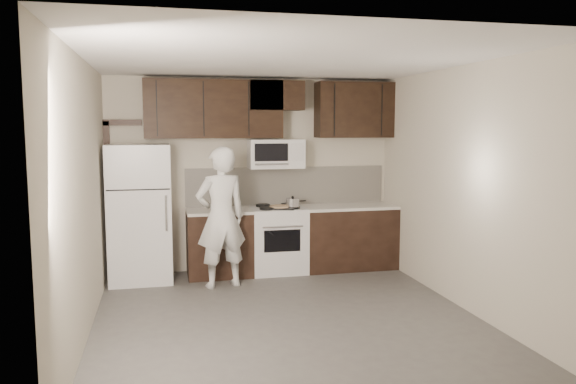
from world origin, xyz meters
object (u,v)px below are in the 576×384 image
object	(u,v)px
refrigerator	(140,213)
person	(221,217)
stove	(278,239)
microwave	(276,154)

from	to	relation	value
refrigerator	person	size ratio (longest dim) A/B	1.01
stove	person	distance (m)	1.10
stove	refrigerator	bearing A→B (deg)	-178.49
stove	microwave	bearing A→B (deg)	90.10
refrigerator	person	bearing A→B (deg)	-27.01
stove	microwave	xyz separation A→B (m)	(-0.00, 0.12, 1.19)
microwave	person	bearing A→B (deg)	-141.25
refrigerator	person	world-z (taller)	refrigerator
microwave	person	world-z (taller)	microwave
microwave	refrigerator	distance (m)	2.00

